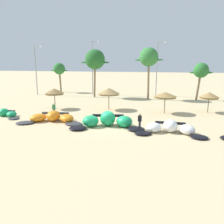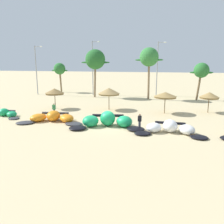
{
  "view_description": "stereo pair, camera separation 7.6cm",
  "coord_description": "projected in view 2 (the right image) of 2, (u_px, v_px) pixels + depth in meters",
  "views": [
    {
      "loc": [
        5.62,
        -22.73,
        6.58
      ],
      "look_at": [
        -0.04,
        2.0,
        1.0
      ],
      "focal_mm": 36.63,
      "sensor_mm": 36.0,
      "label": 1
    },
    {
      "loc": [
        5.7,
        -22.71,
        6.58
      ],
      "look_at": [
        -0.04,
        2.0,
        1.0
      ],
      "focal_mm": 36.63,
      "sensor_mm": 36.0,
      "label": 2
    }
  ],
  "objects": [
    {
      "name": "palm_left_of_gap",
      "position": [
        149.0,
        58.0,
        39.56
      ],
      "size": [
        4.91,
        3.28,
        9.05
      ],
      "color": "#7F6647",
      "rests_on": "ground"
    },
    {
      "name": "lamppost_east_center",
      "position": [
        158.0,
        66.0,
        44.42
      ],
      "size": [
        1.68,
        0.24,
        10.38
      ],
      "color": "gray",
      "rests_on": "ground"
    },
    {
      "name": "lamppost_west_center",
      "position": [
        93.0,
        66.0,
        45.67
      ],
      "size": [
        1.72,
        0.24,
        10.6
      ],
      "color": "gray",
      "rests_on": "ground"
    },
    {
      "name": "palm_leftmost",
      "position": [
        60.0,
        69.0,
        49.71
      ],
      "size": [
        3.76,
        2.51,
        6.38
      ],
      "color": "brown",
      "rests_on": "ground"
    },
    {
      "name": "palm_center_left",
      "position": [
        201.0,
        71.0,
        39.22
      ],
      "size": [
        3.87,
        2.58,
        6.46
      ],
      "color": "brown",
      "rests_on": "ground"
    },
    {
      "name": "person_by_umbrellas",
      "position": [
        140.0,
        122.0,
        22.52
      ],
      "size": [
        0.36,
        0.24,
        1.62
      ],
      "color": "#383842",
      "rests_on": "ground"
    },
    {
      "name": "beach_umbrella_outermost",
      "position": [
        209.0,
        95.0,
        29.77
      ],
      "size": [
        2.5,
        2.5,
        2.73
      ],
      "color": "brown",
      "rests_on": "ground"
    },
    {
      "name": "beach_umbrella_middle",
      "position": [
        109.0,
        91.0,
        31.64
      ],
      "size": [
        3.0,
        3.0,
        3.07
      ],
      "color": "brown",
      "rests_on": "ground"
    },
    {
      "name": "kite_left_of_center",
      "position": [
        107.0,
        121.0,
        23.6
      ],
      "size": [
        7.83,
        4.26,
        1.56
      ],
      "color": "black",
      "rests_on": "ground"
    },
    {
      "name": "kite_center",
      "position": [
        170.0,
        128.0,
        21.5
      ],
      "size": [
        6.9,
        3.09,
        1.2
      ],
      "color": "black",
      "rests_on": "ground"
    },
    {
      "name": "ground_plane",
      "position": [
        108.0,
        125.0,
        24.28
      ],
      "size": [
        260.0,
        260.0,
        0.0
      ],
      "primitive_type": "plane",
      "color": "#C6B284"
    },
    {
      "name": "lamppost_west",
      "position": [
        37.0,
        68.0,
        45.99
      ],
      "size": [
        1.75,
        0.24,
        9.7
      ],
      "color": "gray",
      "rests_on": "ground"
    },
    {
      "name": "palm_left",
      "position": [
        95.0,
        60.0,
        42.03
      ],
      "size": [
        5.5,
        3.67,
        8.87
      ],
      "color": "#7F6647",
      "rests_on": "ground"
    },
    {
      "name": "person_near_kites",
      "position": [
        54.0,
        110.0,
        28.19
      ],
      "size": [
        0.36,
        0.24,
        1.62
      ],
      "color": "#383842",
      "rests_on": "ground"
    },
    {
      "name": "kite_far_left",
      "position": [
        2.0,
        114.0,
        28.08
      ],
      "size": [
        5.98,
        2.76,
        0.94
      ],
      "color": "#333338",
      "rests_on": "ground"
    },
    {
      "name": "beach_umbrella_near_van",
      "position": [
        55.0,
        91.0,
        32.32
      ],
      "size": [
        2.66,
        2.66,
        2.92
      ],
      "color": "brown",
      "rests_on": "ground"
    },
    {
      "name": "beach_umbrella_near_palms",
      "position": [
        165.0,
        95.0,
        29.34
      ],
      "size": [
        2.92,
        2.92,
        2.8
      ],
      "color": "brown",
      "rests_on": "ground"
    },
    {
      "name": "kite_left",
      "position": [
        52.0,
        118.0,
        25.65
      ],
      "size": [
        7.63,
        4.08,
        1.16
      ],
      "color": "#333338",
      "rests_on": "ground"
    }
  ]
}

